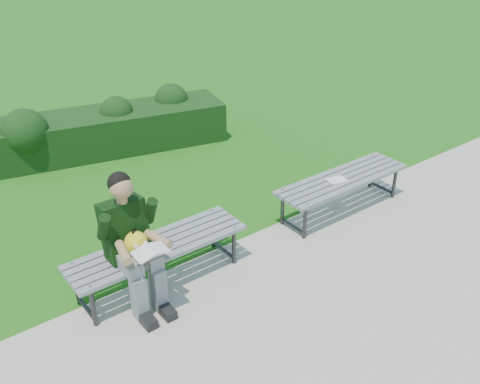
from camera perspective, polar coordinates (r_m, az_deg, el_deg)
The scene contains 7 objects.
ground at distance 6.20m, azimuth 1.57°, elevation -4.56°, with size 80.00×80.00×0.00m.
walkway at distance 5.23m, azimuth 13.91°, elevation -12.80°, with size 30.00×3.50×0.02m.
hedge at distance 8.38m, azimuth -14.18°, elevation 6.66°, with size 3.62×1.66×0.89m.
bench_left at distance 5.29m, azimuth -8.74°, elevation -6.08°, with size 1.80×0.50×0.46m.
bench_right at distance 6.55m, azimuth 10.85°, elevation 1.09°, with size 1.80×0.50×0.46m.
seated_boy at distance 4.95m, azimuth -11.50°, elevation -4.89°, with size 0.56×0.76×1.31m.
paper_sheet at distance 6.46m, azimuth 10.29°, elevation 1.29°, with size 0.25×0.20×0.01m.
Camera 1 is at (-3.26, -4.01, 3.42)m, focal length 40.00 mm.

